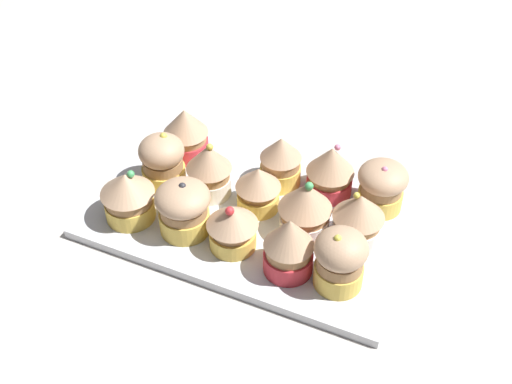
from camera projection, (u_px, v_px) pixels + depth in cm
name	position (u px, v px, depth cm)	size (l,w,h in cm)	color
ground_plane	(256.00, 225.00, 87.15)	(180.00, 180.00, 3.00)	beige
baking_tray	(256.00, 213.00, 85.74)	(39.74, 26.06, 1.20)	silver
cupcake_0	(128.00, 195.00, 82.07)	(6.64, 6.64, 7.15)	#EFC651
cupcake_1	(183.00, 207.00, 80.36)	(6.66, 6.66, 7.26)	#EFC651
cupcake_2	(235.00, 226.00, 78.51)	(6.12, 6.12, 6.62)	#EFC651
cupcake_3	(289.00, 245.00, 75.38)	(5.74, 5.74, 7.78)	#D1333D
cupcake_4	(340.00, 259.00, 73.89)	(5.97, 5.97, 7.89)	#EFC651
cupcake_5	(163.00, 159.00, 86.95)	(5.89, 5.89, 7.53)	#EFC651
cupcake_6	(209.00, 169.00, 85.18)	(5.82, 5.82, 7.84)	white
cupcake_7	(257.00, 187.00, 83.67)	(5.69, 5.69, 6.20)	#EFC651
cupcake_8	(305.00, 207.00, 80.20)	(6.51, 6.51, 7.66)	white
cupcake_9	(358.00, 219.00, 78.74)	(6.15, 6.15, 7.51)	white
cupcake_10	(186.00, 132.00, 91.15)	(6.11, 6.11, 7.32)	#D1333D
cupcake_11	(281.00, 161.00, 86.77)	(5.39, 5.39, 7.25)	#EFC651
cupcake_12	(330.00, 170.00, 85.39)	(6.15, 6.15, 7.41)	#D1333D
cupcake_13	(382.00, 185.00, 83.52)	(6.23, 6.23, 6.87)	#EFC651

